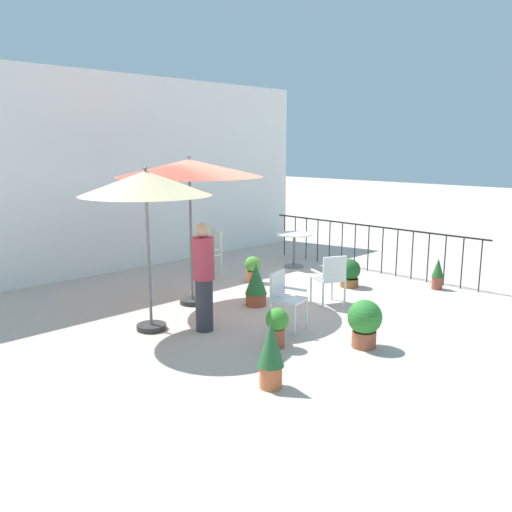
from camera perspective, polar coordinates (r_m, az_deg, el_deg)
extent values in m
plane|color=beige|center=(9.60, 0.55, -4.76)|extent=(60.00, 60.00, 0.00)
cube|color=white|center=(12.36, -12.88, 8.48)|extent=(9.78, 0.30, 4.19)
cube|color=black|center=(11.94, 11.85, 3.13)|extent=(0.03, 5.27, 0.03)
cylinder|color=black|center=(10.90, 22.59, -0.98)|extent=(0.02, 0.02, 1.00)
cylinder|color=black|center=(11.04, 20.91, -0.71)|extent=(0.02, 0.02, 1.00)
cylinder|color=black|center=(11.18, 19.28, -0.44)|extent=(0.02, 0.02, 1.00)
cylinder|color=black|center=(11.33, 17.68, -0.18)|extent=(0.02, 0.02, 1.00)
cylinder|color=black|center=(11.49, 16.14, 0.07)|extent=(0.02, 0.02, 1.00)
cylinder|color=black|center=(11.66, 14.63, 0.31)|extent=(0.02, 0.02, 1.00)
cylinder|color=black|center=(11.84, 13.17, 0.55)|extent=(0.02, 0.02, 1.00)
cylinder|color=black|center=(12.02, 11.75, 0.78)|extent=(0.02, 0.02, 1.00)
cylinder|color=black|center=(12.22, 10.38, 1.00)|extent=(0.02, 0.02, 1.00)
cylinder|color=black|center=(12.42, 9.05, 1.21)|extent=(0.02, 0.02, 1.00)
cylinder|color=black|center=(12.62, 7.77, 1.42)|extent=(0.02, 0.02, 1.00)
cylinder|color=black|center=(12.84, 6.52, 1.62)|extent=(0.02, 0.02, 1.00)
cylinder|color=black|center=(13.05, 5.32, 1.81)|extent=(0.02, 0.02, 1.00)
cylinder|color=black|center=(13.28, 4.15, 1.99)|extent=(0.02, 0.02, 1.00)
cylinder|color=black|center=(13.51, 3.03, 2.17)|extent=(0.02, 0.02, 1.00)
cylinder|color=#2D2D2D|center=(9.51, -6.70, -4.76)|extent=(0.44, 0.44, 0.08)
cylinder|color=slate|center=(9.24, -6.87, 2.39)|extent=(0.04, 0.04, 2.48)
cone|color=#DB4E39|center=(9.14, -7.04, 9.19)|extent=(2.46, 2.46, 0.28)
sphere|color=slate|center=(9.13, -7.07, 10.26)|extent=(0.06, 0.06, 0.06)
cylinder|color=#2D2D2D|center=(8.30, -10.96, -7.34)|extent=(0.44, 0.44, 0.08)
cylinder|color=slate|center=(8.01, -11.27, 0.37)|extent=(0.04, 0.04, 2.35)
cone|color=beige|center=(7.88, -11.56, 7.53)|extent=(1.90, 1.90, 0.34)
sphere|color=slate|center=(7.87, -11.62, 9.00)|extent=(0.06, 0.06, 0.06)
cylinder|color=white|center=(12.18, 4.06, 2.32)|extent=(0.81, 0.81, 0.02)
cylinder|color=slate|center=(12.25, 4.03, 0.56)|extent=(0.06, 0.06, 0.74)
cylinder|color=slate|center=(12.32, 4.01, -1.05)|extent=(0.44, 0.44, 0.03)
cube|color=white|center=(9.37, 7.59, -2.34)|extent=(0.61, 0.64, 0.04)
cube|color=white|center=(9.13, 8.30, -1.30)|extent=(0.41, 0.21, 0.40)
cube|color=white|center=(9.44, 8.71, -1.52)|extent=(0.22, 0.42, 0.03)
cube|color=white|center=(9.25, 6.49, -1.73)|extent=(0.22, 0.42, 0.03)
cylinder|color=white|center=(9.72, 8.00, -3.31)|extent=(0.04, 0.04, 0.44)
cylinder|color=white|center=(9.54, 5.81, -3.55)|extent=(0.04, 0.04, 0.44)
cylinder|color=white|center=(9.34, 9.34, -3.98)|extent=(0.04, 0.04, 0.44)
cylinder|color=white|center=(9.14, 7.08, -4.24)|extent=(0.04, 0.04, 0.44)
cube|color=silver|center=(11.43, -5.11, 0.20)|extent=(0.58, 0.55, 0.04)
cube|color=silver|center=(11.47, -4.13, 1.57)|extent=(0.15, 0.41, 0.48)
cube|color=silver|center=(11.59, -5.53, 0.95)|extent=(0.43, 0.15, 0.03)
cube|color=silver|center=(11.23, -4.70, 0.62)|extent=(0.43, 0.15, 0.03)
cylinder|color=silver|center=(11.57, -6.50, -0.89)|extent=(0.04, 0.04, 0.44)
cylinder|color=silver|center=(11.21, -5.70, -1.28)|extent=(0.04, 0.04, 0.44)
cylinder|color=silver|center=(11.75, -4.51, -0.67)|extent=(0.04, 0.04, 0.44)
cylinder|color=silver|center=(11.39, -3.65, -1.04)|extent=(0.04, 0.04, 0.44)
cube|color=white|center=(8.03, 3.49, -4.62)|extent=(0.52, 0.52, 0.04)
cube|color=white|center=(8.06, 2.27, -2.96)|extent=(0.40, 0.14, 0.39)
cube|color=white|center=(7.83, 2.85, -4.11)|extent=(0.13, 0.39, 0.03)
cube|color=white|center=(8.16, 4.14, -3.48)|extent=(0.13, 0.39, 0.03)
cylinder|color=white|center=(7.85, 4.10, -6.86)|extent=(0.04, 0.04, 0.44)
cylinder|color=white|center=(8.18, 5.35, -6.11)|extent=(0.04, 0.04, 0.44)
cylinder|color=white|center=(8.03, 1.56, -6.41)|extent=(0.04, 0.04, 0.44)
cylinder|color=white|center=(8.35, 2.89, -5.70)|extent=(0.04, 0.04, 0.44)
cylinder|color=#974734|center=(10.92, 18.55, -2.71)|extent=(0.20, 0.20, 0.24)
cylinder|color=#382819|center=(10.90, 18.58, -2.14)|extent=(0.18, 0.18, 0.02)
cone|color=#245F27|center=(10.86, 18.65, -1.18)|extent=(0.23, 0.23, 0.36)
cylinder|color=#A15238|center=(7.59, 11.30, -8.57)|extent=(0.33, 0.33, 0.23)
cylinder|color=#382819|center=(7.56, 11.34, -7.84)|extent=(0.29, 0.29, 0.02)
sphere|color=#2F7E30|center=(7.49, 11.40, -6.32)|extent=(0.47, 0.47, 0.47)
sphere|color=#B848B7|center=(7.58, 10.16, -6.50)|extent=(0.10, 0.10, 0.10)
sphere|color=#B848B7|center=(7.64, 10.42, -6.16)|extent=(0.14, 0.14, 0.14)
sphere|color=#B848B7|center=(7.35, 11.75, -6.03)|extent=(0.14, 0.14, 0.14)
cylinder|color=#C5663B|center=(6.28, 1.57, -12.58)|extent=(0.26, 0.26, 0.26)
cylinder|color=#382819|center=(6.23, 1.58, -11.57)|extent=(0.23, 0.23, 0.02)
cone|color=#286132|center=(6.13, 1.59, -9.20)|extent=(0.30, 0.30, 0.53)
cylinder|color=#A74D39|center=(7.44, 2.22, -8.64)|extent=(0.21, 0.21, 0.26)
cylinder|color=#382819|center=(7.40, 2.23, -7.76)|extent=(0.18, 0.18, 0.02)
sphere|color=#3B8E2D|center=(7.35, 2.24, -6.70)|extent=(0.32, 0.32, 0.32)
cylinder|color=brown|center=(10.69, 9.81, -2.77)|extent=(0.35, 0.35, 0.17)
cylinder|color=#382819|center=(10.68, 9.82, -2.40)|extent=(0.31, 0.31, 0.02)
sphere|color=#19531E|center=(10.63, 9.85, -1.42)|extent=(0.41, 0.41, 0.41)
cylinder|color=#A84C30|center=(9.32, 0.00, -4.60)|extent=(0.35, 0.35, 0.21)
cylinder|color=#382819|center=(9.30, 0.00, -4.04)|extent=(0.31, 0.31, 0.02)
cone|color=#276931|center=(9.23, 0.00, -2.41)|extent=(0.38, 0.38, 0.53)
cylinder|color=#C8623D|center=(10.87, -0.36, -2.18)|extent=(0.26, 0.26, 0.23)
cylinder|color=#382819|center=(10.85, -0.36, -1.63)|extent=(0.23, 0.23, 0.02)
sphere|color=#499433|center=(10.82, -0.36, -0.87)|extent=(0.32, 0.32, 0.32)
sphere|color=gold|center=(10.83, -0.89, -0.67)|extent=(0.08, 0.08, 0.08)
sphere|color=gold|center=(10.79, 0.22, -0.47)|extent=(0.07, 0.07, 0.07)
sphere|color=gold|center=(10.78, 0.14, -0.98)|extent=(0.07, 0.07, 0.07)
sphere|color=gold|center=(10.71, -0.30, -0.76)|extent=(0.08, 0.08, 0.08)
cylinder|color=#33333D|center=(8.04, -5.47, -5.17)|extent=(0.26, 0.26, 0.78)
cylinder|color=#BB3646|center=(7.87, -5.57, -0.27)|extent=(0.33, 0.33, 0.62)
sphere|color=tan|center=(7.79, -5.63, 2.73)|extent=(0.21, 0.21, 0.21)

